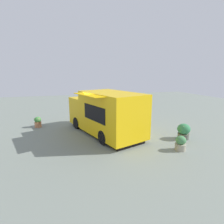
% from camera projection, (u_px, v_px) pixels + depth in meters
% --- Properties ---
extents(ground_plane, '(40.00, 40.00, 0.00)m').
position_uv_depth(ground_plane, '(104.00, 132.00, 10.92)').
color(ground_plane, gray).
extents(food_truck, '(3.73, 5.91, 2.51)m').
position_uv_depth(food_truck, '(105.00, 114.00, 10.41)').
color(food_truck, yellow).
rests_on(food_truck, ground_plane).
extents(person_customer, '(0.55, 0.79, 0.91)m').
position_uv_depth(person_customer, '(94.00, 113.00, 14.58)').
color(person_customer, navy).
rests_on(person_customer, ground_plane).
extents(planter_flowering_near, '(0.68, 0.68, 0.85)m').
position_uv_depth(planter_flowering_near, '(184.00, 131.00, 9.72)').
color(planter_flowering_near, '#54594C').
rests_on(planter_flowering_near, ground_plane).
extents(planter_flowering_far, '(0.46, 0.46, 0.70)m').
position_uv_depth(planter_flowering_far, '(38.00, 122.00, 11.86)').
color(planter_flowering_far, '#B6734C').
rests_on(planter_flowering_far, ground_plane).
extents(planter_flowering_side, '(0.52, 0.52, 0.70)m').
position_uv_depth(planter_flowering_side, '(181.00, 143.00, 8.29)').
color(planter_flowering_side, '#A09981').
rests_on(planter_flowering_side, ground_plane).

